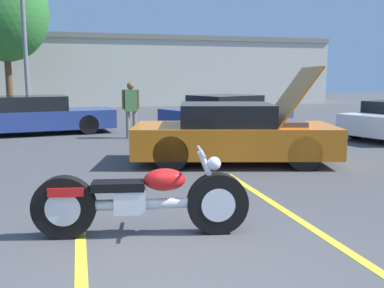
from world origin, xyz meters
name	(u,v)px	position (x,y,z in m)	size (l,w,h in m)	color
ground_plane	(167,287)	(0.00, 0.00, 0.00)	(80.00, 80.00, 0.00)	#474749
parking_stripe_middle	(80,229)	(-0.73, 1.68, 0.00)	(0.12, 4.61, 0.01)	yellow
parking_stripe_back	(285,211)	(1.99, 1.68, 0.00)	(0.12, 4.61, 0.01)	yellow
far_building	(88,69)	(0.00, 25.08, 2.34)	(32.00, 4.20, 4.40)	beige
light_pole	(27,33)	(-2.68, 16.13, 3.65)	(1.21, 0.28, 6.55)	slate
tree_background	(4,12)	(-3.98, 19.56, 4.93)	(4.15, 4.15, 7.33)	brown
motorcycle	(141,200)	(-0.04, 1.30, 0.42)	(2.47, 0.79, 1.00)	black
show_car_hood_open	(234,134)	(2.49, 5.01, 0.62)	(4.52, 2.79, 2.03)	orange
parked_car_mid_right_row	(228,114)	(4.11, 9.97, 0.60)	(4.81, 3.45, 1.23)	navy
parked_car_mid_left_row	(37,116)	(-1.99, 11.11, 0.58)	(4.88, 2.32, 1.22)	navy
spectator_near_motorcycle	(131,105)	(0.81, 9.30, 0.99)	(0.52, 0.22, 1.67)	gray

